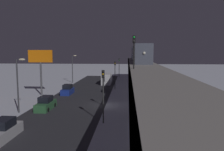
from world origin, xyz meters
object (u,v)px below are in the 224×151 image
object	(u,v)px
subway_train	(138,53)
sedan_green	(46,104)
sedan_blue	(68,90)
commercial_billboard	(41,61)
traffic_light_near	(103,89)
traffic_light_mid	(115,71)
traffic_light_far	(119,65)
box_truck	(107,79)
rail_signal	(134,46)
sedan_silver	(4,130)

from	to	relation	value
subway_train	sedan_green	xyz separation A→B (m)	(14.75, 21.86, -7.48)
sedan_blue	commercial_billboard	size ratio (longest dim) A/B	0.48
traffic_light_near	traffic_light_mid	world-z (taller)	same
sedan_green	traffic_light_mid	distance (m)	20.68
traffic_light_far	traffic_light_mid	bearing A→B (deg)	90.00
sedan_blue	traffic_light_far	distance (m)	31.84
traffic_light_near	box_truck	bearing A→B (deg)	-85.26
sedan_green	commercial_billboard	bearing A→B (deg)	-64.91
box_truck	rail_signal	bearing A→B (deg)	101.32
rail_signal	commercial_billboard	size ratio (longest dim) A/B	0.45
sedan_silver	traffic_light_far	distance (m)	53.94
box_truck	traffic_light_near	bearing A→B (deg)	94.74
sedan_silver	box_truck	xyz separation A→B (m)	(-6.60, -37.83, 0.55)
sedan_green	rail_signal	bearing A→B (deg)	160.20
traffic_light_near	commercial_billboard	world-z (taller)	commercial_billboard
subway_train	traffic_light_far	distance (m)	21.29
sedan_green	traffic_light_near	distance (m)	11.44
sedan_blue	commercial_billboard	xyz separation A→B (m)	(4.85, 1.41, 6.03)
sedan_green	sedan_silver	bearing A→B (deg)	90.00
commercial_billboard	traffic_light_mid	bearing A→B (deg)	-151.18
traffic_light_far	box_truck	bearing A→B (deg)	79.93
box_truck	traffic_light_far	distance (m)	15.70
traffic_light_far	traffic_light_near	bearing A→B (deg)	90.00
subway_train	sedan_silver	size ratio (longest dim) A/B	8.38
subway_train	commercial_billboard	bearing A→B (deg)	30.39
sedan_blue	traffic_light_mid	bearing A→B (deg)	-145.54
sedan_green	traffic_light_far	xyz separation A→B (m)	(-9.30, -42.04, 3.41)
traffic_light_near	traffic_light_far	distance (m)	47.77
rail_signal	sedan_silver	size ratio (longest dim) A/B	0.91
rail_signal	sedan_blue	world-z (taller)	rail_signal
subway_train	rail_signal	bearing A→B (deg)	86.02
subway_train	traffic_light_near	world-z (taller)	subway_train
subway_train	traffic_light_near	bearing A→B (deg)	78.84
sedan_green	traffic_light_mid	world-z (taller)	traffic_light_mid
traffic_light_near	sedan_silver	bearing A→B (deg)	29.48
subway_train	traffic_light_mid	world-z (taller)	subway_train
traffic_light_mid	sedan_silver	bearing A→B (deg)	72.30
traffic_light_mid	traffic_light_far	bearing A→B (deg)	-90.00
sedan_silver	commercial_billboard	xyz separation A→B (m)	(4.85, -21.35, 6.03)
rail_signal	traffic_light_near	size ratio (longest dim) A/B	0.62
sedan_silver	commercial_billboard	bearing A→B (deg)	-77.19
rail_signal	traffic_light_far	distance (m)	47.09
box_truck	traffic_light_far	xyz separation A→B (m)	(-2.70, -15.20, 2.85)
sedan_green	box_truck	world-z (taller)	box_truck
box_truck	traffic_light_far	size ratio (longest dim) A/B	1.16
sedan_blue	traffic_light_mid	xyz separation A→B (m)	(-9.30, -6.38, 3.40)
box_truck	traffic_light_near	size ratio (longest dim) A/B	1.16
sedan_blue	traffic_light_mid	world-z (taller)	traffic_light_mid
subway_train	sedan_silver	distance (m)	36.77
sedan_silver	traffic_light_near	bearing A→B (deg)	-150.52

